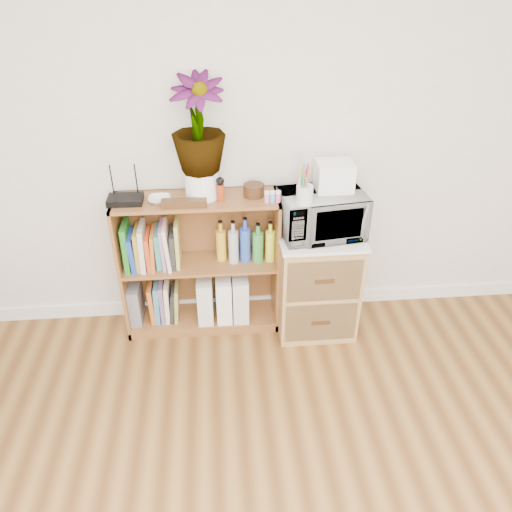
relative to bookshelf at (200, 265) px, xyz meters
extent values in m
cube|color=white|center=(0.35, 0.14, -0.42)|extent=(4.00, 0.02, 0.10)
cube|color=brown|center=(0.00, 0.00, 0.00)|extent=(1.00, 0.30, 0.95)
cube|color=#9E7542|center=(0.75, -0.08, -0.12)|extent=(0.50, 0.45, 0.70)
imported|color=white|center=(0.75, -0.08, 0.38)|extent=(0.53, 0.40, 0.27)
cylinder|color=silver|center=(0.62, -0.20, 0.57)|extent=(0.09, 0.09, 0.10)
cube|color=white|center=(0.82, -0.03, 0.60)|extent=(0.21, 0.18, 0.17)
cube|color=black|center=(-0.41, -0.02, 0.49)|extent=(0.20, 0.14, 0.04)
imported|color=silver|center=(-0.21, -0.03, 0.49)|extent=(0.13, 0.13, 0.03)
cylinder|color=white|center=(0.04, 0.02, 0.56)|extent=(0.20, 0.20, 0.17)
imported|color=#407B31|center=(0.04, 0.02, 0.91)|extent=(0.31, 0.31, 0.55)
cube|color=#38210F|center=(-0.06, -0.10, 0.50)|extent=(0.26, 0.07, 0.04)
cylinder|color=#9A2E12|center=(0.15, -0.04, 0.53)|extent=(0.04, 0.04, 0.10)
cylinder|color=#35200E|center=(0.35, 0.01, 0.51)|extent=(0.12, 0.12, 0.07)
cube|color=pink|center=(0.45, -0.09, 0.50)|extent=(0.12, 0.04, 0.06)
cube|color=slate|center=(-0.45, 0.00, -0.27)|extent=(0.08, 0.22, 0.27)
cube|color=silver|center=(0.02, -0.01, -0.25)|extent=(0.10, 0.25, 0.32)
cube|color=white|center=(0.14, -0.01, -0.25)|extent=(0.10, 0.25, 0.32)
cube|color=silver|center=(0.25, -0.01, -0.24)|extent=(0.10, 0.26, 0.32)
cube|color=#207A24|center=(-0.44, 0.00, 0.18)|extent=(0.04, 0.20, 0.30)
cube|color=#1B3CA6|center=(-0.41, 0.00, 0.14)|extent=(0.04, 0.20, 0.23)
cube|color=#B9902B|center=(-0.38, 0.00, 0.16)|extent=(0.03, 0.20, 0.26)
cube|color=silver|center=(-0.34, 0.00, 0.17)|extent=(0.04, 0.20, 0.29)
cube|color=#BF4620|center=(-0.31, 0.00, 0.14)|extent=(0.03, 0.20, 0.23)
cube|color=#C15F22|center=(-0.28, 0.00, 0.15)|extent=(0.03, 0.20, 0.25)
cube|color=teal|center=(-0.25, 0.00, 0.15)|extent=(0.03, 0.20, 0.24)
cube|color=#976EA5|center=(-0.22, 0.00, 0.17)|extent=(0.03, 0.20, 0.29)
cube|color=beige|center=(-0.19, 0.00, 0.17)|extent=(0.04, 0.20, 0.29)
cube|color=#272727|center=(-0.16, 0.00, 0.14)|extent=(0.04, 0.20, 0.24)
cube|color=#B7B955|center=(-0.13, 0.00, 0.18)|extent=(0.03, 0.20, 0.30)
cylinder|color=gold|center=(0.14, 0.00, 0.16)|extent=(0.06, 0.06, 0.27)
cylinder|color=#ADB4C4|center=(0.22, 0.00, 0.17)|extent=(0.06, 0.06, 0.28)
cylinder|color=blue|center=(0.29, 0.00, 0.17)|extent=(0.07, 0.07, 0.30)
cylinder|color=green|center=(0.37, 0.00, 0.16)|extent=(0.07, 0.07, 0.26)
cylinder|color=yellow|center=(0.45, 0.00, 0.16)|extent=(0.06, 0.06, 0.27)
cube|color=#C75F23|center=(-0.34, 0.00, -0.27)|extent=(0.04, 0.19, 0.27)
cube|color=teal|center=(-0.30, 0.00, -0.26)|extent=(0.04, 0.19, 0.28)
cube|color=slate|center=(-0.27, 0.00, -0.26)|extent=(0.03, 0.19, 0.29)
cube|color=beige|center=(-0.23, 0.00, -0.26)|extent=(0.03, 0.19, 0.28)
cube|color=black|center=(-0.20, 0.00, -0.29)|extent=(0.05, 0.19, 0.23)
cube|color=#A1954A|center=(-0.17, 0.00, -0.28)|extent=(0.04, 0.19, 0.25)
camera|label=1|loc=(0.13, -2.71, 1.77)|focal=35.00mm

